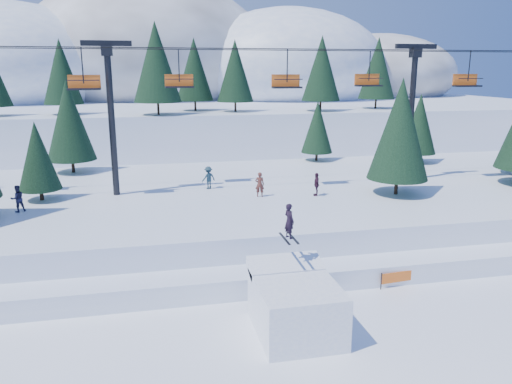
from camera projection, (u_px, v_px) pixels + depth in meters
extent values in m
plane|color=white|center=(329.00, 350.00, 20.02)|extent=(160.00, 160.00, 0.00)
cube|color=white|center=(244.00, 205.00, 36.79)|extent=(70.00, 22.00, 2.50)
cube|color=white|center=(278.00, 264.00, 27.48)|extent=(70.00, 6.00, 1.10)
cube|color=white|center=(188.00, 118.00, 83.80)|extent=(110.00, 60.00, 6.00)
ellipsoid|color=white|center=(8.00, 66.00, 79.80)|extent=(36.00, 32.40, 19.80)
ellipsoid|color=#605B59|center=(148.00, 56.00, 89.59)|extent=(44.00, 39.60, 26.40)
ellipsoid|color=white|center=(288.00, 66.00, 87.39)|extent=(34.00, 30.60, 19.72)
ellipsoid|color=#605B59|center=(378.00, 73.00, 97.51)|extent=(30.00, 27.00, 15.00)
cylinder|color=black|center=(158.00, 108.00, 55.53)|extent=(0.26, 0.26, 1.41)
cone|color=#193720|center=(156.00, 62.00, 54.32)|extent=(5.22, 5.22, 8.64)
cylinder|color=black|center=(235.00, 107.00, 59.92)|extent=(0.26, 0.26, 1.17)
cone|color=#193720|center=(235.00, 71.00, 58.91)|extent=(4.36, 4.36, 7.21)
cylinder|color=black|center=(320.00, 106.00, 60.67)|extent=(0.26, 0.26, 1.24)
cone|color=#193720|center=(322.00, 68.00, 59.60)|extent=(4.62, 4.62, 7.64)
cylinder|color=black|center=(65.00, 109.00, 55.99)|extent=(0.26, 0.26, 1.16)
cone|color=#193720|center=(61.00, 72.00, 54.99)|extent=(4.29, 4.29, 7.10)
cylinder|color=black|center=(376.00, 104.00, 64.59)|extent=(0.26, 0.26, 1.25)
cone|color=#193720|center=(378.00, 68.00, 63.52)|extent=(4.64, 4.64, 7.67)
cylinder|color=black|center=(195.00, 106.00, 61.26)|extent=(0.26, 0.26, 1.21)
cone|color=#193720|center=(194.00, 69.00, 60.22)|extent=(4.50, 4.50, 7.44)
cube|color=white|center=(296.00, 308.00, 21.16)|extent=(3.35, 4.14, 2.27)
cube|color=white|center=(285.00, 266.00, 22.55)|extent=(3.35, 1.45, 0.81)
imported|color=black|center=(289.00, 221.00, 21.88)|extent=(0.56, 0.67, 1.58)
cube|color=black|center=(285.00, 239.00, 22.04)|extent=(0.11, 1.65, 0.03)
cube|color=black|center=(293.00, 238.00, 22.12)|extent=(0.11, 1.65, 0.03)
cylinder|color=black|center=(112.00, 122.00, 33.44)|extent=(0.44, 0.44, 10.00)
cube|color=black|center=(106.00, 43.00, 32.21)|extent=(3.20, 0.35, 0.35)
cube|color=black|center=(107.00, 50.00, 32.32)|extent=(0.70, 0.70, 0.70)
cylinder|color=black|center=(411.00, 116.00, 37.97)|extent=(0.44, 0.44, 10.00)
cube|color=black|center=(416.00, 46.00, 36.75)|extent=(3.20, 0.35, 0.35)
cube|color=black|center=(416.00, 53.00, 36.85)|extent=(0.70, 0.70, 0.70)
cylinder|color=black|center=(276.00, 49.00, 33.41)|extent=(46.00, 0.06, 0.06)
cylinder|color=black|center=(267.00, 50.00, 35.69)|extent=(46.00, 0.06, 0.06)
cylinder|color=black|center=(82.00, 65.00, 31.11)|extent=(0.08, 0.08, 2.20)
cube|color=black|center=(84.00, 89.00, 31.46)|extent=(2.00, 0.75, 0.12)
cube|color=orange|center=(84.00, 82.00, 31.71)|extent=(2.00, 0.10, 0.85)
cylinder|color=black|center=(83.00, 80.00, 30.99)|extent=(2.00, 0.06, 0.06)
cylinder|color=black|center=(179.00, 66.00, 34.65)|extent=(0.08, 0.08, 2.20)
cube|color=black|center=(180.00, 87.00, 35.00)|extent=(2.00, 0.75, 0.12)
cube|color=orange|center=(179.00, 80.00, 35.25)|extent=(2.00, 0.10, 0.85)
cylinder|color=black|center=(180.00, 79.00, 34.54)|extent=(2.00, 0.06, 0.06)
cylinder|color=black|center=(287.00, 66.00, 33.85)|extent=(0.08, 0.08, 2.20)
cube|color=black|center=(287.00, 87.00, 34.20)|extent=(2.00, 0.75, 0.12)
cube|color=orange|center=(286.00, 81.00, 34.45)|extent=(2.00, 0.10, 0.85)
cylinder|color=black|center=(288.00, 79.00, 33.73)|extent=(2.00, 0.06, 0.06)
cylinder|color=black|center=(370.00, 66.00, 37.59)|extent=(0.08, 0.08, 2.20)
cube|color=black|center=(369.00, 86.00, 37.94)|extent=(2.00, 0.75, 0.12)
cube|color=orange|center=(367.00, 79.00, 38.19)|extent=(2.00, 0.10, 0.85)
cylinder|color=black|center=(371.00, 78.00, 37.48)|extent=(2.00, 0.06, 0.06)
cylinder|color=black|center=(469.00, 66.00, 36.72)|extent=(0.08, 0.08, 2.20)
cube|color=black|center=(467.00, 86.00, 37.07)|extent=(2.00, 0.75, 0.12)
cube|color=orange|center=(465.00, 80.00, 37.32)|extent=(2.00, 0.10, 0.85)
cylinder|color=black|center=(471.00, 79.00, 36.60)|extent=(2.00, 0.06, 0.06)
cylinder|color=black|center=(417.00, 158.00, 46.43)|extent=(0.26, 0.26, 0.88)
cone|color=#193720|center=(419.00, 124.00, 45.67)|extent=(3.28, 3.28, 5.43)
cylinder|color=black|center=(73.00, 166.00, 41.98)|extent=(0.26, 0.26, 1.07)
cone|color=#193720|center=(69.00, 120.00, 41.06)|extent=(3.99, 3.99, 6.59)
cylinder|color=black|center=(316.00, 156.00, 47.41)|extent=(0.26, 0.26, 0.79)
cone|color=#193720|center=(317.00, 127.00, 46.73)|extent=(2.94, 2.94, 4.86)
cylinder|color=black|center=(42.00, 195.00, 33.11)|extent=(0.26, 0.26, 0.73)
cone|color=#193720|center=(37.00, 156.00, 32.48)|extent=(2.72, 2.72, 4.50)
cylinder|color=black|center=(396.00, 186.00, 34.66)|extent=(0.26, 0.26, 1.11)
cone|color=#193720|center=(400.00, 129.00, 33.71)|extent=(4.14, 4.14, 6.84)
imported|color=#562A22|center=(260.00, 184.00, 33.88)|extent=(0.70, 0.55, 1.70)
imported|color=#1E3742|center=(208.00, 178.00, 36.14)|extent=(1.22, 0.99, 1.64)
imported|color=#292541|center=(17.00, 199.00, 30.28)|extent=(1.01, 0.94, 1.65)
imported|color=#391A2C|center=(317.00, 184.00, 34.18)|extent=(0.67, 1.01, 1.60)
cylinder|color=black|center=(381.00, 281.00, 25.45)|extent=(0.06, 0.06, 0.90)
cylinder|color=black|center=(428.00, 274.00, 26.29)|extent=(0.06, 0.06, 0.90)
cube|color=orange|center=(405.00, 276.00, 25.85)|extent=(2.79, 0.33, 0.55)
cylinder|color=black|center=(467.00, 265.00, 27.54)|extent=(0.06, 0.06, 0.90)
cube|color=orange|center=(490.00, 262.00, 27.73)|extent=(2.80, 0.20, 0.55)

